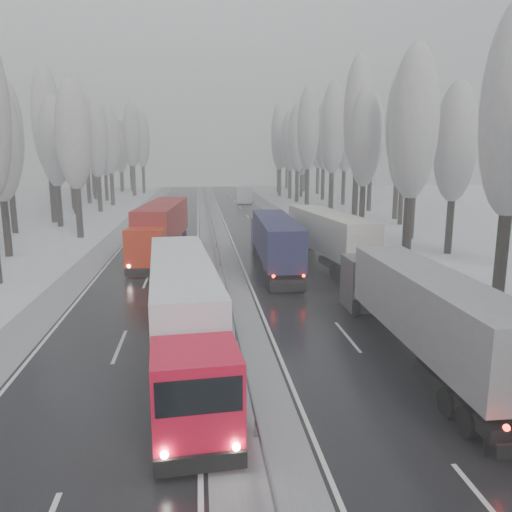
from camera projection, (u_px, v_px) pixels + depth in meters
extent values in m
cube|color=black|center=(283.00, 259.00, 41.05)|extent=(7.50, 200.00, 0.03)
cube|color=black|center=(154.00, 263.00, 39.87)|extent=(7.50, 200.00, 0.03)
cube|color=#97999E|center=(219.00, 261.00, 40.46)|extent=(3.00, 200.00, 0.04)
cube|color=#97999E|center=(342.00, 258.00, 41.61)|extent=(2.40, 200.00, 0.04)
cube|color=#97999E|center=(90.00, 264.00, 39.31)|extent=(2.40, 200.00, 0.04)
cube|color=slate|center=(219.00, 254.00, 40.34)|extent=(0.06, 200.00, 0.32)
cube|color=slate|center=(221.00, 263.00, 38.46)|extent=(0.12, 0.12, 0.60)
cube|color=slate|center=(210.00, 215.00, 69.62)|extent=(0.12, 0.12, 0.60)
cylinder|color=black|center=(501.00, 259.00, 27.64)|extent=(0.68, 0.68, 5.60)
cylinder|color=black|center=(408.00, 229.00, 38.65)|extent=(0.68, 0.68, 5.62)
ellipsoid|color=gray|center=(414.00, 122.00, 37.07)|extent=(3.60, 3.60, 11.48)
cylinder|color=black|center=(449.00, 225.00, 43.23)|extent=(0.64, 0.64, 4.94)
ellipsoid|color=gray|center=(456.00, 142.00, 41.84)|extent=(3.60, 3.60, 10.09)
cylinder|color=black|center=(407.00, 218.00, 46.98)|extent=(0.66, 0.66, 5.32)
ellipsoid|color=gray|center=(412.00, 135.00, 45.48)|extent=(3.60, 3.60, 10.88)
cylinder|color=black|center=(412.00, 208.00, 51.03)|extent=(0.72, 0.72, 6.31)
ellipsoid|color=gray|center=(417.00, 117.00, 49.25)|extent=(3.60, 3.60, 12.90)
cylinder|color=black|center=(362.00, 207.00, 57.04)|extent=(0.67, 0.67, 5.38)
ellipsoid|color=gray|center=(365.00, 138.00, 55.52)|extent=(3.60, 3.60, 10.98)
cylinder|color=black|center=(401.00, 206.00, 61.72)|extent=(0.62, 0.62, 4.59)
ellipsoid|color=gray|center=(404.00, 152.00, 60.42)|extent=(3.60, 3.60, 9.39)
cylinder|color=black|center=(355.00, 196.00, 62.26)|extent=(0.76, 0.76, 6.95)
ellipsoid|color=gray|center=(358.00, 114.00, 60.30)|extent=(3.60, 3.60, 14.19)
cylinder|color=black|center=(396.00, 194.00, 66.97)|extent=(0.74, 0.74, 6.59)
ellipsoid|color=gray|center=(400.00, 122.00, 65.11)|extent=(3.60, 3.60, 13.46)
cylinder|color=black|center=(331.00, 192.00, 72.26)|extent=(0.72, 0.72, 6.37)
ellipsoid|color=gray|center=(333.00, 128.00, 70.47)|extent=(3.60, 3.60, 13.01)
cylinder|color=black|center=(369.00, 191.00, 77.00)|extent=(0.70, 0.70, 5.97)
ellipsoid|color=gray|center=(372.00, 135.00, 75.32)|extent=(3.60, 3.60, 12.20)
cylinder|color=black|center=(307.00, 187.00, 82.50)|extent=(0.74, 0.74, 6.65)
ellipsoid|color=gray|center=(308.00, 128.00, 80.63)|extent=(3.60, 3.60, 13.59)
cylinder|color=black|center=(343.00, 187.00, 87.28)|extent=(0.71, 0.71, 6.14)
ellipsoid|color=gray|center=(345.00, 135.00, 85.55)|extent=(3.60, 3.60, 12.54)
cylinder|color=black|center=(297.00, 185.00, 92.08)|extent=(0.71, 0.71, 6.05)
ellipsoid|color=gray|center=(298.00, 137.00, 90.37)|extent=(3.60, 3.60, 12.37)
cylinder|color=black|center=(323.00, 183.00, 96.62)|extent=(0.72, 0.72, 6.30)
ellipsoid|color=gray|center=(324.00, 136.00, 94.84)|extent=(3.60, 3.60, 12.87)
cylinder|color=black|center=(290.00, 184.00, 99.42)|extent=(0.70, 0.70, 5.88)
ellipsoid|color=gray|center=(290.00, 141.00, 97.76)|extent=(3.60, 3.60, 12.00)
cylinder|color=black|center=(301.00, 185.00, 103.77)|extent=(0.64, 0.64, 4.86)
ellipsoid|color=gray|center=(302.00, 151.00, 102.40)|extent=(3.60, 3.60, 9.92)
cylinder|color=black|center=(280.00, 182.00, 106.23)|extent=(0.70, 0.70, 5.98)
ellipsoid|color=gray|center=(280.00, 141.00, 104.54)|extent=(3.60, 3.60, 12.21)
cylinder|color=black|center=(318.00, 180.00, 111.14)|extent=(0.71, 0.71, 6.19)
ellipsoid|color=gray|center=(319.00, 139.00, 109.39)|extent=(3.60, 3.60, 12.64)
cylinder|color=black|center=(278.00, 178.00, 115.87)|extent=(0.75, 0.75, 6.86)
ellipsoid|color=gray|center=(279.00, 134.00, 113.94)|extent=(3.60, 3.60, 14.01)
cylinder|color=black|center=(304.00, 179.00, 120.68)|extent=(0.68, 0.68, 5.55)
ellipsoid|color=gray|center=(305.00, 146.00, 119.12)|extent=(3.60, 3.60, 11.33)
cylinder|color=black|center=(278.00, 177.00, 126.43)|extent=(0.71, 0.71, 6.09)
ellipsoid|color=gray|center=(279.00, 142.00, 124.71)|extent=(3.60, 3.60, 12.45)
cylinder|color=black|center=(287.00, 178.00, 130.70)|extent=(0.67, 0.67, 5.49)
ellipsoid|color=gray|center=(287.00, 147.00, 129.15)|extent=(3.60, 3.60, 11.21)
cylinder|color=black|center=(6.00, 227.00, 42.06)|extent=(0.65, 0.65, 5.03)
cylinder|color=black|center=(79.00, 212.00, 51.73)|extent=(0.67, 0.67, 5.44)
ellipsoid|color=gray|center=(74.00, 135.00, 50.19)|extent=(3.60, 3.60, 11.11)
cylinder|color=black|center=(13.00, 207.00, 54.70)|extent=(0.69, 0.69, 5.72)
ellipsoid|color=gray|center=(6.00, 131.00, 53.09)|extent=(3.60, 3.60, 11.69)
cylinder|color=black|center=(59.00, 205.00, 60.01)|extent=(0.66, 0.66, 5.23)
ellipsoid|color=gray|center=(54.00, 141.00, 58.54)|extent=(3.60, 3.60, 10.68)
cylinder|color=black|center=(53.00, 197.00, 63.57)|extent=(0.74, 0.74, 6.60)
ellipsoid|color=gray|center=(47.00, 120.00, 61.71)|extent=(3.60, 3.60, 13.49)
cylinder|color=black|center=(79.00, 198.00, 69.41)|extent=(0.65, 0.65, 5.16)
ellipsoid|color=gray|center=(75.00, 144.00, 67.96)|extent=(3.60, 3.60, 10.54)
cylinder|color=black|center=(75.00, 194.00, 73.09)|extent=(0.69, 0.69, 5.79)
ellipsoid|color=gray|center=(71.00, 136.00, 71.46)|extent=(3.60, 3.60, 11.84)
cylinder|color=black|center=(100.00, 193.00, 76.13)|extent=(0.68, 0.68, 5.64)
ellipsoid|color=gray|center=(96.00, 139.00, 74.54)|extent=(3.60, 3.60, 11.53)
cylinder|color=black|center=(73.00, 189.00, 79.39)|extent=(0.73, 0.73, 6.56)
ellipsoid|color=gray|center=(69.00, 128.00, 77.54)|extent=(3.60, 3.60, 13.40)
cylinder|color=black|center=(112.00, 188.00, 85.96)|extent=(0.69, 0.69, 5.79)
ellipsoid|color=gray|center=(109.00, 139.00, 84.33)|extent=(3.60, 3.60, 11.84)
cylinder|color=black|center=(89.00, 185.00, 89.24)|extent=(0.74, 0.74, 6.65)
ellipsoid|color=gray|center=(85.00, 130.00, 87.36)|extent=(3.60, 3.60, 13.58)
cylinder|color=black|center=(106.00, 187.00, 94.83)|extent=(0.65, 0.65, 5.12)
ellipsoid|color=gray|center=(104.00, 148.00, 93.39)|extent=(3.60, 3.60, 10.46)
cylinder|color=black|center=(95.00, 184.00, 98.33)|extent=(0.69, 0.69, 5.84)
ellipsoid|color=gray|center=(92.00, 141.00, 96.69)|extent=(3.60, 3.60, 11.92)
cylinder|color=black|center=(134.00, 180.00, 105.63)|extent=(0.74, 0.74, 6.67)
ellipsoid|color=gray|center=(132.00, 134.00, 103.74)|extent=(3.60, 3.60, 13.63)
cylinder|color=black|center=(94.00, 180.00, 108.53)|extent=(0.72, 0.72, 6.31)
ellipsoid|color=gray|center=(91.00, 138.00, 106.75)|extent=(3.60, 3.60, 12.88)
cylinder|color=black|center=(144.00, 179.00, 114.92)|extent=(0.72, 0.72, 6.29)
ellipsoid|color=gray|center=(142.00, 139.00, 113.15)|extent=(3.60, 3.60, 12.84)
cylinder|color=black|center=(121.00, 181.00, 118.33)|extent=(0.64, 0.64, 4.86)
ellipsoid|color=gray|center=(120.00, 152.00, 116.96)|extent=(3.60, 3.60, 9.92)
cylinder|color=black|center=(132.00, 177.00, 120.91)|extent=(0.74, 0.74, 6.63)
ellipsoid|color=gray|center=(130.00, 137.00, 119.05)|extent=(3.60, 3.60, 13.54)
cylinder|color=black|center=(122.00, 178.00, 124.58)|extent=(0.69, 0.69, 5.79)
ellipsoid|color=gray|center=(121.00, 144.00, 122.95)|extent=(3.60, 3.60, 11.82)
cube|color=#444448|center=(369.00, 284.00, 27.04)|extent=(2.39, 2.48, 2.83)
cube|color=black|center=(363.00, 268.00, 28.06)|extent=(2.17, 0.12, 0.94)
cube|color=black|center=(361.00, 298.00, 28.50)|extent=(2.36, 0.17, 0.47)
cube|color=slate|center=(431.00, 307.00, 19.66)|extent=(2.56, 12.30, 2.64)
cube|color=black|center=(472.00, 390.00, 16.71)|extent=(2.14, 5.22, 0.42)
cube|color=black|center=(512.00, 437.00, 14.57)|extent=(2.17, 0.08, 0.57)
cylinder|color=black|center=(355.00, 308.00, 26.41)|extent=(0.34, 0.99, 0.98)
cylinder|color=black|center=(391.00, 307.00, 26.61)|extent=(0.34, 0.99, 0.98)
cylinder|color=black|center=(449.00, 402.00, 16.28)|extent=(0.34, 0.99, 0.98)
cylinder|color=black|center=(506.00, 399.00, 16.48)|extent=(0.34, 0.99, 0.98)
cylinder|color=black|center=(468.00, 422.00, 15.08)|extent=(0.34, 0.99, 0.98)
sphere|color=#FF0C05|center=(497.00, 419.00, 13.72)|extent=(0.19, 0.19, 0.19)
sphere|color=white|center=(346.00, 292.00, 28.37)|extent=(0.21, 0.21, 0.21)
sphere|color=white|center=(376.00, 291.00, 28.55)|extent=(0.21, 0.21, 0.21)
cube|color=#1B2144|center=(266.00, 235.00, 43.79)|extent=(2.50, 2.59, 2.89)
cube|color=black|center=(264.00, 225.00, 44.83)|extent=(2.22, 0.18, 0.96)
cube|color=black|center=(264.00, 245.00, 45.29)|extent=(2.41, 0.23, 0.48)
cube|color=#141737|center=(276.00, 237.00, 36.24)|extent=(2.91, 12.61, 2.70)
cube|color=black|center=(288.00, 287.00, 30.49)|extent=(2.22, 0.20, 0.43)
cube|color=black|center=(282.00, 273.00, 33.23)|extent=(2.31, 5.37, 0.43)
cube|color=black|center=(286.00, 288.00, 31.04)|extent=(2.22, 0.14, 0.58)
cylinder|color=black|center=(255.00, 249.00, 43.17)|extent=(0.37, 1.01, 1.00)
cylinder|color=black|center=(278.00, 248.00, 43.33)|extent=(0.37, 1.01, 1.00)
cylinder|color=black|center=(267.00, 278.00, 32.81)|extent=(0.37, 1.01, 1.00)
cylinder|color=black|center=(298.00, 277.00, 32.97)|extent=(0.37, 1.01, 1.00)
cylinder|color=black|center=(269.00, 283.00, 31.59)|extent=(0.37, 1.01, 1.00)
cylinder|color=black|center=(301.00, 282.00, 31.75)|extent=(0.37, 1.01, 1.00)
sphere|color=#FF0C05|center=(273.00, 275.00, 30.20)|extent=(0.19, 0.19, 0.19)
sphere|color=#FF0C05|center=(303.00, 275.00, 30.34)|extent=(0.19, 0.19, 0.19)
sphere|color=white|center=(254.00, 241.00, 45.17)|extent=(0.21, 0.21, 0.21)
sphere|color=white|center=(274.00, 241.00, 45.31)|extent=(0.21, 0.21, 0.21)
cube|color=#ADA699|center=(298.00, 230.00, 45.99)|extent=(2.78, 2.87, 3.02)
cube|color=black|center=(294.00, 221.00, 47.06)|extent=(2.32, 0.34, 1.01)
cube|color=black|center=(294.00, 241.00, 47.53)|extent=(2.52, 0.41, 0.50)
cube|color=#BAB7A7|center=(329.00, 231.00, 38.26)|extent=(3.93, 13.30, 2.82)
cube|color=black|center=(364.00, 279.00, 32.37)|extent=(2.32, 0.36, 0.45)
cube|color=black|center=(346.00, 266.00, 35.18)|extent=(2.78, 5.74, 0.45)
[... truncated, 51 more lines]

